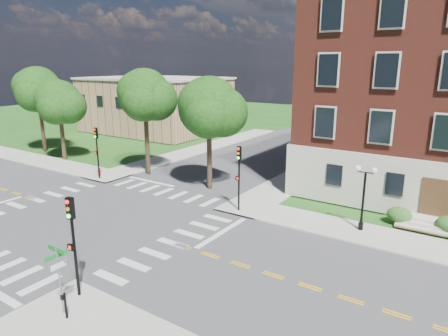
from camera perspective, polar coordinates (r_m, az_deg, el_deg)
The scene contains 19 objects.
ground at distance 29.72m, azimuth -17.99°, elevation -6.89°, with size 160.00×160.00×0.00m, color #225116.
road_ew at distance 29.72m, azimuth -17.99°, elevation -6.88°, with size 90.00×12.00×0.01m, color #3D3D3F.
road_ns at distance 29.72m, azimuth -17.99°, elevation -6.87°, with size 12.00×90.00×0.01m, color #3D3D3F.
sidewalk_ne at distance 34.50m, azimuth 20.77°, elevation -4.01°, with size 34.00×34.00×0.12m.
sidewalk_nw at distance 50.50m, azimuth -15.39°, elevation 2.21°, with size 34.00×34.00×0.12m.
crosswalk_east at distance 24.83m, azimuth -7.35°, elevation -10.64°, with size 2.20×10.20×0.02m, color silver, non-canonical shape.
stop_bar_east at distance 26.10m, azimuth -0.28°, elevation -9.20°, with size 0.40×5.50×0.00m, color silver.
secondary_building at distance 64.61m, azimuth -9.74°, elevation 8.98°, with size 20.40×15.40×8.30m.
tree_a at distance 53.19m, azimuth -25.03°, elevation 10.10°, with size 5.43×5.43×10.12m.
tree_b at distance 47.26m, azimuth -22.51°, elevation 8.66°, with size 4.81×4.81×8.77m.
tree_c at distance 38.68m, azimuth -11.27°, elevation 10.13°, with size 4.96×4.96×10.05m.
tree_d at distance 33.38m, azimuth -2.17°, elevation 8.61°, with size 5.14×5.14×9.50m.
traffic_signal_se at distance 19.32m, azimuth -20.80°, elevation -8.85°, with size 0.36×0.42×4.80m.
traffic_signal_ne at distance 28.58m, azimuth 2.15°, elevation -0.27°, with size 0.38×0.46×4.80m.
traffic_signal_nw at distance 38.50m, azimuth -17.71°, elevation 2.98°, with size 0.36×0.41×4.80m.
twin_lamp_west at distance 26.88m, azimuth 19.33°, elevation -3.58°, with size 1.36×0.36×4.23m.
street_sign_pole at distance 18.57m, azimuth -22.57°, elevation -13.01°, with size 1.10×1.10×3.10m.
push_button_post at distance 18.93m, azimuth -21.77°, elevation -17.63°, with size 0.14×0.21×1.20m.
fire_hydrant at distance 40.17m, azimuth -17.38°, elevation -0.52°, with size 0.35×0.35×0.75m.
Camera 1 is at (22.12, -16.77, 10.62)m, focal length 32.00 mm.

